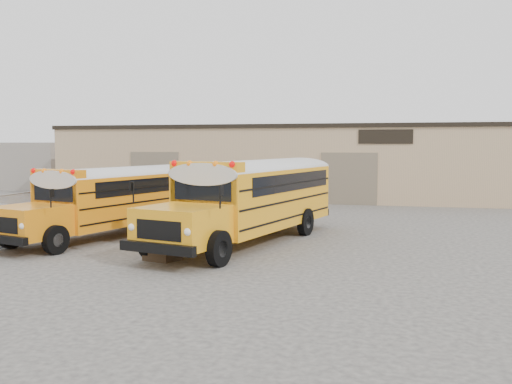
% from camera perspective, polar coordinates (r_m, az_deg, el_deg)
% --- Properties ---
extents(ground, '(120.00, 120.00, 0.00)m').
position_cam_1_polar(ground, '(19.43, -6.45, -5.54)').
color(ground, '#413E3C').
rests_on(ground, ground).
extents(warehouse, '(30.20, 10.20, 4.67)m').
position_cam_1_polar(warehouse, '(38.51, 3.96, 3.15)').
color(warehouse, tan).
rests_on(warehouse, ground).
extents(chainlink_fence, '(0.07, 18.07, 1.81)m').
position_cam_1_polar(chainlink_fence, '(24.60, -17.20, -1.42)').
color(chainlink_fence, gray).
rests_on(chainlink_fence, ground).
extents(distant_building_left, '(8.00, 6.00, 3.60)m').
position_cam_1_polar(distant_building_left, '(49.18, -21.75, 2.51)').
color(distant_building_left, gray).
rests_on(distant_building_left, ground).
extents(school_bus_left, '(4.47, 9.36, 2.66)m').
position_cam_1_polar(school_bus_left, '(26.64, -5.96, 0.61)').
color(school_bus_left, orange).
rests_on(school_bus_left, ground).
extents(school_bus_right, '(4.80, 10.47, 2.98)m').
position_cam_1_polar(school_bus_right, '(25.93, 6.02, 0.90)').
color(school_bus_right, '#F8A216').
rests_on(school_bus_right, ground).
extents(tarp_bundle, '(1.08, 1.02, 1.35)m').
position_cam_1_polar(tarp_bundle, '(17.38, -9.36, -4.49)').
color(tarp_bundle, black).
rests_on(tarp_bundle, ground).
extents(car_dark, '(5.29, 4.06, 1.67)m').
position_cam_1_polar(car_dark, '(32.15, -17.59, -0.13)').
color(car_dark, black).
rests_on(car_dark, ground).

